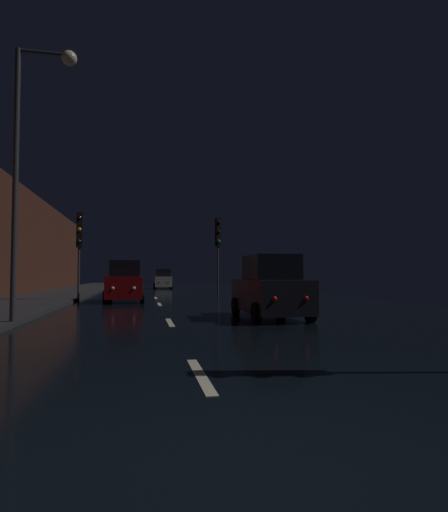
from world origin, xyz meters
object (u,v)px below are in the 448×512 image
(car_distant_taillights, at_px, (163,280))
(car_parked_right_near, at_px, (270,289))
(traffic_light_far_right, at_px, (218,239))
(streetlamp_overhead, at_px, (32,143))
(car_approaching_headlights, at_px, (125,283))
(traffic_light_far_left, at_px, (79,237))

(car_distant_taillights, relative_size, car_parked_right_near, 0.96)
(traffic_light_far_right, height_order, streetlamp_overhead, streetlamp_overhead)
(streetlamp_overhead, relative_size, car_distant_taillights, 2.00)
(car_approaching_headlights, height_order, car_parked_right_near, car_approaching_headlights)
(streetlamp_overhead, height_order, car_distant_taillights, streetlamp_overhead)
(traffic_light_far_left, relative_size, car_distant_taillights, 1.20)
(traffic_light_far_left, distance_m, car_approaching_headlights, 3.51)
(traffic_light_far_left, height_order, traffic_light_far_right, traffic_light_far_right)
(traffic_light_far_right, distance_m, car_parked_right_near, 14.82)
(streetlamp_overhead, bearing_deg, car_parked_right_near, 7.19)
(traffic_light_far_left, bearing_deg, car_approaching_headlights, 74.54)
(traffic_light_far_left, height_order, car_approaching_headlights, traffic_light_far_left)
(traffic_light_far_right, height_order, car_distant_taillights, traffic_light_far_right)
(streetlamp_overhead, distance_m, car_parked_right_near, 8.56)
(streetlamp_overhead, xyz_separation_m, car_parked_right_near, (7.36, 0.93, -4.27))
(streetlamp_overhead, distance_m, car_approaching_headlights, 11.68)
(traffic_light_far_left, distance_m, car_distant_taillights, 21.50)
(traffic_light_far_right, xyz_separation_m, car_distant_taillights, (-2.93, 16.19, -2.95))
(traffic_light_far_left, distance_m, traffic_light_far_right, 9.50)
(traffic_light_far_right, relative_size, car_distant_taillights, 1.32)
(car_distant_taillights, bearing_deg, streetlamp_overhead, 170.61)
(streetlamp_overhead, height_order, car_parked_right_near, streetlamp_overhead)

